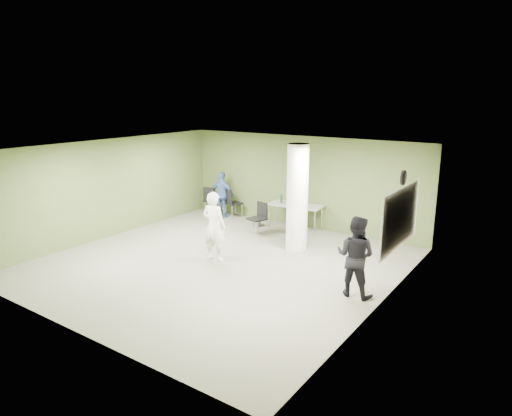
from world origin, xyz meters
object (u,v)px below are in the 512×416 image
Objects in this scene: folding_table at (295,206)px; woman_white at (214,226)px; chair_back_left at (211,198)px; man_blue at (222,195)px; man_black at (355,256)px.

woman_white is (-0.33, -3.42, 0.13)m from folding_table.
chair_back_left is 0.62× the size of man_blue.
man_blue is (-2.37, 3.27, -0.10)m from woman_white.
woman_white is at bearing 120.35° from man_blue.
chair_back_left is at bearing -55.06° from woman_white.
folding_table is at bearing -101.54° from woman_white.
chair_back_left is 7.37m from man_black.
man_black reaches higher than man_blue.
folding_table reaches higher than chair_back_left.
woman_white is 4.05m from man_blue.
folding_table is at bearing 177.48° from man_blue.
man_black is (6.58, -3.32, 0.28)m from chair_back_left.
woman_white reaches higher than chair_back_left.
chair_back_left is 0.55× the size of woman_white.
man_blue is at bearing -60.06° from woman_white.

